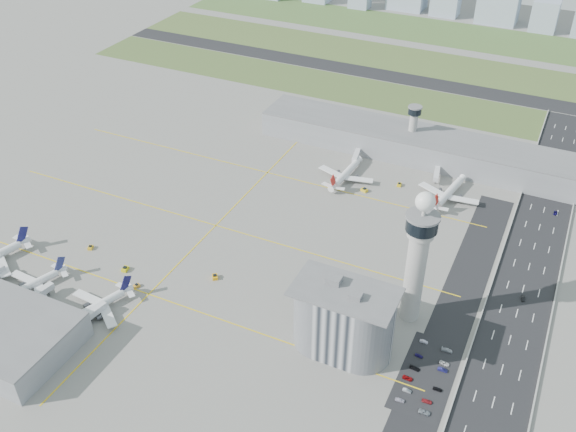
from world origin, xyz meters
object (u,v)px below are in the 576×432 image
at_px(airplane_far_b, 450,188).
at_px(car_hw_4, 545,158).
at_px(secondary_tower, 413,126).
at_px(car_lot_10, 444,363).
at_px(car_hw_1, 523,298).
at_px(car_lot_7, 427,401).
at_px(car_lot_8, 437,389).
at_px(jet_bridge_far_0, 358,152).
at_px(tug_4, 364,190).
at_px(tug_2, 137,285).
at_px(car_hw_2, 555,213).
at_px(car_lot_4, 419,356).
at_px(car_lot_5, 424,341).
at_px(car_lot_3, 415,368).
at_px(airplane_near_b, 28,283).
at_px(tug_1, 125,269).
at_px(car_lot_9, 443,370).
at_px(car_lot_1, 407,390).
at_px(tug_5, 399,184).
at_px(car_lot_0, 400,400).
at_px(car_lot_11, 447,350).
at_px(airplane_far_a, 346,170).
at_px(jet_bridge_near_1, 27,304).
at_px(car_lot_6, 424,412).
at_px(jet_bridge_far_1, 437,170).
at_px(control_tower, 418,253).
at_px(jet_bridge_near_2, 80,324).
at_px(admin_building, 343,320).
at_px(tug_3, 215,277).
at_px(car_lot_2, 407,378).
at_px(tug_0, 90,247).

relative_size(airplane_far_b, car_hw_4, 12.01).
distance_m(secondary_tower, car_lot_10, 176.06).
xyz_separation_m(secondary_tower, car_hw_1, (85.94, -109.41, -18.16)).
xyz_separation_m(car_lot_7, car_lot_8, (2.07, 7.47, 0.03)).
distance_m(jet_bridge_far_0, tug_4, 40.55).
distance_m(tug_2, car_hw_2, 223.95).
relative_size(secondary_tower, car_lot_4, 9.45).
bearing_deg(car_lot_5, car_lot_3, -177.74).
xyz_separation_m(airplane_near_b, tug_1, (30.37, 31.03, -4.15)).
distance_m(airplane_near_b, car_lot_9, 187.47).
height_order(car_lot_1, car_lot_3, car_lot_3).
bearing_deg(car_hw_2, tug_5, -172.32).
height_order(car_lot_0, car_lot_11, car_lot_11).
distance_m(car_lot_4, car_hw_1, 63.52).
height_order(jet_bridge_far_0, car_hw_4, jet_bridge_far_0).
relative_size(airplane_far_a, jet_bridge_near_1, 2.93).
bearing_deg(tug_2, car_lot_9, 31.97).
distance_m(car_lot_6, car_lot_10, 27.00).
xyz_separation_m(jet_bridge_far_1, tug_2, (-100.08, -160.11, -2.02)).
relative_size(car_lot_0, car_lot_7, 0.92).
xyz_separation_m(car_lot_7, car_lot_11, (0.36, 29.21, 0.08)).
height_order(airplane_near_b, car_lot_9, airplane_near_b).
relative_size(jet_bridge_near_1, jet_bridge_far_1, 1.00).
bearing_deg(car_lot_7, control_tower, 20.80).
xyz_separation_m(control_tower, jet_bridge_near_1, (-155.00, -69.00, -32.19)).
bearing_deg(jet_bridge_near_2, tug_2, 1.49).
bearing_deg(car_hw_4, airplane_near_b, -135.11).
height_order(control_tower, car_hw_2, control_tower).
xyz_separation_m(admin_building, tug_2, (-100.07, -6.11, -14.48)).
distance_m(jet_bridge_far_0, car_lot_4, 166.56).
xyz_separation_m(car_lot_1, car_lot_6, (8.89, -7.13, 0.05)).
xyz_separation_m(tug_3, car_hw_4, (126.16, 185.50, -0.45)).
bearing_deg(airplane_near_b, car_lot_7, 114.69).
height_order(airplane_far_b, tug_3, airplane_far_b).
distance_m(car_lot_1, car_hw_2, 156.44).
height_order(admin_building, car_lot_3, admin_building).
bearing_deg(car_lot_9, admin_building, 96.00).
distance_m(car_lot_0, car_lot_2, 11.66).
bearing_deg(car_lot_2, car_lot_11, -22.94).
xyz_separation_m(jet_bridge_far_0, tug_5, (33.74, -22.25, -1.90)).
bearing_deg(car_lot_5, jet_bridge_far_0, 30.05).
relative_size(airplane_far_a, jet_bridge_far_0, 2.93).
distance_m(jet_bridge_near_2, jet_bridge_far_0, 200.68).
distance_m(tug_0, car_lot_8, 181.22).
bearing_deg(car_lot_11, car_lot_4, 125.48).
xyz_separation_m(control_tower, car_lot_6, (20.54, -48.27, -34.41)).
bearing_deg(car_lot_11, car_lot_1, 158.17).
distance_m(tug_5, car_lot_3, 138.98).
bearing_deg(car_lot_7, tug_0, 79.16).
bearing_deg(jet_bridge_far_0, car_hw_1, 41.26).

